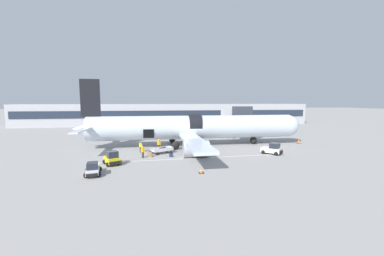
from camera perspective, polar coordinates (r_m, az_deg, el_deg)
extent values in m
plane|color=gray|center=(36.14, -1.06, -5.76)|extent=(500.00, 500.00, 0.00)
cube|color=silver|center=(31.96, 0.07, -7.37)|extent=(26.03, 1.36, 0.01)
cube|color=#B2B2B7|center=(79.84, -5.58, 3.33)|extent=(94.42, 9.52, 6.85)
cube|color=#232D3D|center=(75.02, -5.36, 3.40)|extent=(92.53, 0.16, 2.19)
cylinder|color=#4C4C51|center=(50.07, 10.08, -0.28)|extent=(0.60, 0.60, 3.78)
cube|color=silver|center=(49.81, 10.15, 3.42)|extent=(2.69, 10.44, 2.69)
cube|color=#333842|center=(45.48, 12.08, 3.11)|extent=(3.50, 1.60, 3.23)
cylinder|color=silver|center=(40.54, 0.54, 0.21)|extent=(35.10, 4.00, 4.00)
sphere|color=silver|center=(46.80, 22.24, 0.56)|extent=(3.80, 3.80, 3.80)
cone|color=silver|center=(41.39, -24.16, -0.22)|extent=(4.60, 3.68, 3.68)
cylinder|color=black|center=(40.47, 0.55, 0.71)|extent=(2.11, 4.01, 4.01)
cube|color=black|center=(40.98, -23.46, 6.71)|extent=(3.00, 0.28, 5.93)
cube|color=silver|center=(37.00, -24.87, -0.35)|extent=(1.16, 8.69, 0.20)
cube|color=silver|center=(45.38, -21.93, 0.91)|extent=(1.16, 8.69, 0.20)
cube|color=silver|center=(32.29, 0.58, -3.34)|extent=(2.76, 15.52, 0.40)
cube|color=silver|center=(48.70, -2.74, -0.07)|extent=(2.76, 15.52, 0.40)
cylinder|color=#B2B7BF|center=(32.35, 0.98, -5.08)|extent=(3.52, 2.28, 2.28)
cylinder|color=#B2B7BF|center=(48.99, -2.52, -1.18)|extent=(3.52, 2.28, 2.28)
cube|color=black|center=(38.10, -10.47, -1.35)|extent=(1.70, 0.12, 1.40)
cylinder|color=#56565B|center=(43.92, 14.68, -1.90)|extent=(0.22, 0.22, 1.61)
sphere|color=black|center=(44.04, 14.66, -2.93)|extent=(1.28, 1.28, 1.28)
cylinder|color=#56565B|center=(37.68, -4.04, -3.04)|extent=(0.22, 0.22, 1.61)
sphere|color=black|center=(37.82, -4.03, -4.24)|extent=(1.28, 1.28, 1.28)
cylinder|color=#56565B|center=(43.00, -4.68, -1.88)|extent=(0.22, 0.22, 1.61)
sphere|color=black|center=(43.12, -4.67, -2.94)|extent=(1.28, 1.28, 1.28)
cube|color=yellow|center=(30.40, -18.87, -7.29)|extent=(2.24, 2.70, 0.71)
cube|color=#232833|center=(29.85, -18.70, -6.08)|extent=(1.50, 1.45, 0.77)
cube|color=black|center=(29.29, -18.20, -8.07)|extent=(1.16, 0.64, 0.35)
sphere|color=black|center=(29.56, -19.64, -8.33)|extent=(0.56, 0.56, 0.56)
sphere|color=black|center=(29.91, -17.22, -8.07)|extent=(0.56, 0.56, 0.56)
sphere|color=black|center=(31.06, -20.41, -7.65)|extent=(0.56, 0.56, 0.56)
sphere|color=black|center=(31.39, -18.10, -7.42)|extent=(0.56, 0.56, 0.56)
cube|color=silver|center=(27.05, -22.88, -9.32)|extent=(1.70, 3.10, 0.54)
cube|color=#232833|center=(26.41, -23.01, -8.39)|extent=(1.24, 1.48, 0.63)
cube|color=black|center=(25.62, -23.09, -10.45)|extent=(1.10, 0.31, 0.27)
sphere|color=black|center=(26.20, -24.28, -10.40)|extent=(0.56, 0.56, 0.56)
sphere|color=black|center=(26.12, -21.72, -10.35)|extent=(0.56, 0.56, 0.56)
sphere|color=black|center=(28.12, -23.91, -9.26)|extent=(0.56, 0.56, 0.56)
sphere|color=black|center=(28.04, -21.54, -9.20)|extent=(0.56, 0.56, 0.56)
cube|color=silver|center=(36.49, 18.65, -5.07)|extent=(3.06, 3.05, 0.67)
cube|color=#232833|center=(36.23, 19.41, -4.04)|extent=(1.83, 1.83, 0.74)
cube|color=black|center=(36.14, 20.79, -5.47)|extent=(1.10, 1.10, 0.33)
sphere|color=black|center=(35.58, 19.70, -5.87)|extent=(0.56, 0.56, 0.56)
sphere|color=black|center=(37.02, 20.36, -5.43)|extent=(0.56, 0.56, 0.56)
sphere|color=black|center=(36.12, 16.86, -5.59)|extent=(0.56, 0.56, 0.56)
sphere|color=black|center=(37.53, 17.62, -5.17)|extent=(0.56, 0.56, 0.56)
cube|color=silver|center=(35.10, -7.28, -5.42)|extent=(3.40, 2.50, 0.05)
cube|color=silver|center=(35.72, -5.06, -4.79)|extent=(0.60, 1.26, 0.43)
cube|color=silver|center=(34.48, -6.81, -5.22)|extent=(2.82, 1.29, 0.43)
cube|color=silver|center=(35.62, -7.73, -4.86)|extent=(2.82, 1.29, 0.43)
cube|color=#333338|center=(36.03, -4.38, -5.39)|extent=(0.86, 0.44, 0.06)
sphere|color=black|center=(35.04, -5.17, -5.84)|extent=(0.40, 0.40, 0.40)
sphere|color=black|center=(36.22, -6.17, -5.45)|extent=(0.40, 0.40, 0.40)
sphere|color=black|center=(34.10, -8.44, -6.22)|extent=(0.40, 0.40, 0.40)
sphere|color=black|center=(35.31, -9.35, -5.81)|extent=(0.40, 0.40, 0.40)
cube|color=#2D2D33|center=(35.49, -6.74, -4.89)|extent=(0.42, 0.40, 0.43)
cube|color=black|center=(34.69, -7.47, -5.14)|extent=(0.53, 0.44, 0.45)
cylinder|color=#2D2D33|center=(32.92, -11.83, -6.40)|extent=(0.35, 0.35, 0.79)
cylinder|color=orange|center=(32.77, -11.86, -5.19)|extent=(0.45, 0.45, 0.62)
sphere|color=beige|center=(32.69, -11.88, -4.46)|extent=(0.22, 0.22, 0.22)
cylinder|color=orange|center=(32.73, -11.49, -5.32)|extent=(0.14, 0.14, 0.57)
cylinder|color=orange|center=(32.85, -12.23, -5.29)|extent=(0.14, 0.14, 0.57)
cylinder|color=#2D2D33|center=(37.69, -7.99, -4.67)|extent=(0.39, 0.39, 0.84)
cylinder|color=orange|center=(37.56, -8.01, -3.54)|extent=(0.50, 0.50, 0.66)
sphere|color=beige|center=(37.48, -8.02, -2.87)|extent=(0.23, 0.23, 0.23)
cylinder|color=orange|center=(37.64, -8.35, -3.64)|extent=(0.16, 0.16, 0.61)
cylinder|color=orange|center=(37.50, -7.67, -3.67)|extent=(0.16, 0.16, 0.61)
cylinder|color=#1E2338|center=(36.53, -12.32, -5.15)|extent=(0.41, 0.41, 0.79)
cylinder|color=#CCE523|center=(36.39, -12.35, -4.05)|extent=(0.52, 0.52, 0.62)
sphere|color=brown|center=(36.32, -12.37, -3.40)|extent=(0.22, 0.22, 0.22)
cylinder|color=#CCE523|center=(36.55, -12.60, -4.12)|extent=(0.17, 0.17, 0.57)
cylinder|color=#CCE523|center=(36.26, -12.09, -4.19)|extent=(0.17, 0.17, 0.57)
cylinder|color=#2D2D33|center=(35.27, -0.05, -5.44)|extent=(0.30, 0.30, 0.76)
cylinder|color=orange|center=(35.14, -0.05, -4.36)|extent=(0.39, 0.39, 0.59)
sphere|color=tan|center=(35.06, -0.05, -3.72)|extent=(0.21, 0.21, 0.21)
cylinder|color=orange|center=(34.94, -0.03, -4.53)|extent=(0.12, 0.12, 0.55)
cylinder|color=orange|center=(35.35, -0.06, -4.40)|extent=(0.12, 0.12, 0.55)
cube|color=olive|center=(33.20, -10.07, -6.30)|extent=(0.56, 0.42, 0.73)
cube|color=black|center=(33.11, -10.08, -5.58)|extent=(0.32, 0.19, 0.12)
cube|color=#1E2347|center=(32.94, -5.08, -6.56)|extent=(0.54, 0.41, 0.48)
cube|color=black|center=(32.88, -5.09, -6.05)|extent=(0.30, 0.12, 0.12)
cube|color=black|center=(47.43, 24.44, -3.41)|extent=(0.62, 0.62, 0.03)
cone|color=orange|center=(47.37, 24.46, -2.97)|extent=(0.46, 0.46, 0.77)
cylinder|color=white|center=(47.36, 24.46, -2.92)|extent=(0.27, 0.27, 0.09)
cube|color=black|center=(25.59, 2.27, -10.86)|extent=(0.55, 0.55, 0.03)
cone|color=orange|center=(25.51, 2.28, -10.29)|extent=(0.41, 0.41, 0.55)
cylinder|color=white|center=(25.51, 2.28, -10.24)|extent=(0.24, 0.24, 0.07)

